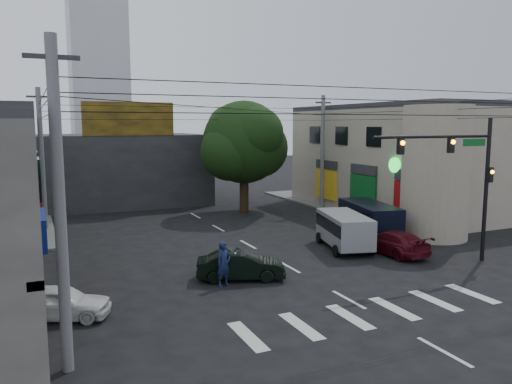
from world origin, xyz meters
TOP-DOWN VIEW (x-y plane):
  - ground at (0.00, 0.00)m, footprint 160.00×160.00m
  - sidewalk_far_right at (18.00, 18.00)m, footprint 16.00×16.00m
  - building_right at (18.00, 13.00)m, footprint 14.00×18.00m
  - corner_column at (11.00, 4.00)m, footprint 4.00×4.00m
  - building_far at (-4.00, 26.00)m, footprint 14.00×10.00m
  - billboard at (-4.00, 21.10)m, footprint 7.00×0.30m
  - tower_distant at (0.00, 70.00)m, footprint 9.00×9.00m
  - street_tree at (4.00, 17.00)m, footprint 6.40×6.40m
  - traffic_gantry at (7.82, -1.00)m, footprint 7.10×0.35m
  - utility_pole_near_left at (-10.50, -4.50)m, footprint 0.32×0.32m
  - utility_pole_far_left at (-10.50, 16.00)m, footprint 0.32×0.32m
  - utility_pole_far_right at (10.50, 16.00)m, footprint 0.32×0.32m
  - dark_sedan at (-2.88, 1.16)m, footprint 3.94×4.80m
  - white_compact at (-10.50, -0.36)m, footprint 3.99×4.60m
  - maroon_sedan at (6.22, 1.91)m, footprint 2.20×4.56m
  - silver_minivan at (4.45, 3.87)m, footprint 5.52×4.19m
  - navy_van at (7.47, 5.64)m, footprint 6.12×4.25m
  - traffic_officer at (-3.89, 0.62)m, footprint 0.98×0.88m

SIDE VIEW (x-z plane):
  - ground at x=0.00m, z-range 0.00..0.00m
  - sidewalk_far_right at x=18.00m, z-range 0.00..0.15m
  - white_compact at x=-10.50m, z-range 0.00..1.22m
  - maroon_sedan at x=6.22m, z-range 0.00..1.27m
  - dark_sedan at x=-2.88m, z-range 0.00..1.28m
  - traffic_officer at x=-3.89m, z-range 0.00..1.94m
  - silver_minivan at x=4.45m, z-range 0.00..1.96m
  - navy_van at x=7.47m, z-range 0.00..2.11m
  - building_far at x=-4.00m, z-range 0.00..6.00m
  - building_right at x=18.00m, z-range 0.00..8.00m
  - corner_column at x=11.00m, z-range 0.00..8.00m
  - utility_pole_near_left at x=-10.50m, z-range 0.00..9.20m
  - utility_pole_far_left at x=-10.50m, z-range 0.00..9.20m
  - utility_pole_far_right at x=10.50m, z-range 0.00..9.20m
  - traffic_gantry at x=7.82m, z-range 1.23..8.43m
  - street_tree at x=4.00m, z-range 1.12..9.82m
  - billboard at x=-4.00m, z-range 6.00..8.60m
  - tower_distant at x=0.00m, z-range 0.00..44.00m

